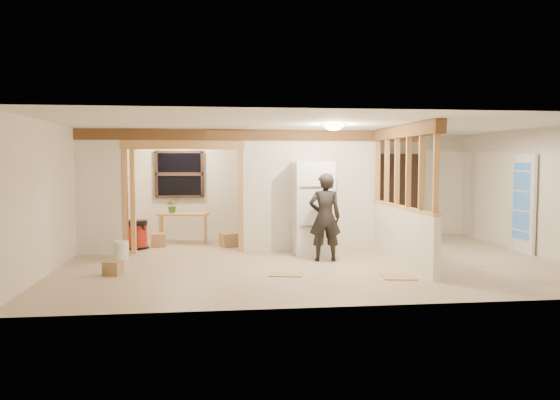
{
  "coord_description": "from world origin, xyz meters",
  "views": [
    {
      "loc": [
        -1.8,
        -9.93,
        1.84
      ],
      "look_at": [
        -0.54,
        0.4,
        1.11
      ],
      "focal_mm": 35.0,
      "sensor_mm": 36.0,
      "label": 1
    }
  ],
  "objects": [
    {
      "name": "wall_left",
      "position": [
        -4.5,
        0.0,
        1.25
      ],
      "size": [
        0.01,
        6.5,
        2.5
      ],
      "primitive_type": "cube",
      "color": "silver",
      "rests_on": "floor"
    },
    {
      "name": "header_beam_right",
      "position": [
        1.6,
        -0.4,
        2.38
      ],
      "size": [
        0.18,
        3.3,
        0.22
      ],
      "primitive_type": "cube",
      "color": "brown",
      "rests_on": "ceiling"
    },
    {
      "name": "ceiling",
      "position": [
        0.0,
        0.0,
        2.5
      ],
      "size": [
        9.0,
        6.5,
        0.01
      ],
      "primitive_type": "cube",
      "color": "white"
    },
    {
      "name": "doorway_frame",
      "position": [
        -2.4,
        1.2,
        1.1
      ],
      "size": [
        2.46,
        0.14,
        2.2
      ],
      "primitive_type": "cube",
      "color": "tan",
      "rests_on": "floor"
    },
    {
      "name": "wall_right",
      "position": [
        4.5,
        0.0,
        1.25
      ],
      "size": [
        0.01,
        6.5,
        2.5
      ],
      "primitive_type": "cube",
      "color": "silver",
      "rests_on": "floor"
    },
    {
      "name": "hanging_bulb",
      "position": [
        -2.0,
        1.6,
        2.18
      ],
      "size": [
        0.07,
        0.07,
        0.07
      ],
      "primitive_type": "ellipsoid",
      "color": "#FFD88C",
      "rests_on": "ceiling"
    },
    {
      "name": "bucket",
      "position": [
        -3.54,
        0.54,
        0.18
      ],
      "size": [
        0.3,
        0.3,
        0.35
      ],
      "primitive_type": "cylinder",
      "rotation": [
        0.0,
        0.0,
        -0.1
      ],
      "color": "white",
      "rests_on": "floor"
    },
    {
      "name": "stud_partition",
      "position": [
        1.6,
        -0.4,
        1.66
      ],
      "size": [
        0.14,
        3.2,
        1.32
      ],
      "primitive_type": "cube",
      "color": "tan",
      "rests_on": "pony_wall"
    },
    {
      "name": "wall_front",
      "position": [
        0.0,
        -3.25,
        1.25
      ],
      "size": [
        9.0,
        0.01,
        2.5
      ],
      "primitive_type": "cube",
      "color": "silver",
      "rests_on": "floor"
    },
    {
      "name": "ceiling_dome_util",
      "position": [
        -2.5,
        2.3,
        2.48
      ],
      "size": [
        0.32,
        0.32,
        0.14
      ],
      "primitive_type": "ellipsoid",
      "color": "#FFEABF",
      "rests_on": "ceiling"
    },
    {
      "name": "header_beam_back",
      "position": [
        -1.0,
        1.2,
        2.38
      ],
      "size": [
        7.0,
        0.18,
        0.22
      ],
      "primitive_type": "cube",
      "color": "brown",
      "rests_on": "ceiling"
    },
    {
      "name": "box_front",
      "position": [
        -3.44,
        -0.89,
        0.11
      ],
      "size": [
        0.34,
        0.31,
        0.22
      ],
      "primitive_type": "cube",
      "rotation": [
        0.0,
        0.0,
        -0.38
      ],
      "color": "#AC8053",
      "rests_on": "floor"
    },
    {
      "name": "wall_back",
      "position": [
        0.0,
        3.25,
        1.25
      ],
      "size": [
        9.0,
        0.01,
        2.5
      ],
      "primitive_type": "cube",
      "color": "silver",
      "rests_on": "floor"
    },
    {
      "name": "box_util_a",
      "position": [
        -1.49,
        1.88,
        0.14
      ],
      "size": [
        0.42,
        0.4,
        0.29
      ],
      "primitive_type": "cube",
      "rotation": [
        0.0,
        0.0,
        0.42
      ],
      "color": "#AC8053",
      "rests_on": "floor"
    },
    {
      "name": "shop_vac",
      "position": [
        -3.41,
        1.78,
        0.31
      ],
      "size": [
        0.51,
        0.51,
        0.62
      ],
      "primitive_type": "cylinder",
      "rotation": [
        0.0,
        0.0,
        -0.07
      ],
      "color": "#AB1F12",
      "rests_on": "floor"
    },
    {
      "name": "ceiling_dome_main",
      "position": [
        0.3,
        -0.5,
        2.48
      ],
      "size": [
        0.36,
        0.36,
        0.16
      ],
      "primitive_type": "ellipsoid",
      "color": "#FFEABF",
      "rests_on": "ceiling"
    },
    {
      "name": "floor_panel_near",
      "position": [
        1.12,
        -1.62,
        0.01
      ],
      "size": [
        0.58,
        0.58,
        0.02
      ],
      "primitive_type": "cube",
      "rotation": [
        0.0,
        0.0,
        -0.14
      ],
      "color": "tan",
      "rests_on": "floor"
    },
    {
      "name": "floor_panel_far",
      "position": [
        -0.62,
        -1.2,
        0.01
      ],
      "size": [
        0.63,
        0.55,
        0.02
      ],
      "primitive_type": "cube",
      "rotation": [
        0.0,
        0.0,
        -0.23
      ],
      "color": "tan",
      "rests_on": "floor"
    },
    {
      "name": "partition_center",
      "position": [
        0.2,
        1.2,
        1.25
      ],
      "size": [
        2.8,
        0.12,
        2.5
      ],
      "primitive_type": "cube",
      "color": "white",
      "rests_on": "floor"
    },
    {
      "name": "bookshelf",
      "position": [
        2.67,
        3.01,
        1.02
      ],
      "size": [
        1.02,
        0.34,
        2.03
      ],
      "primitive_type": "cube",
      "color": "black",
      "rests_on": "floor"
    },
    {
      "name": "potted_plant",
      "position": [
        -2.73,
        2.61,
        0.85
      ],
      "size": [
        0.37,
        0.34,
        0.33
      ],
      "primitive_type": "imported",
      "rotation": [
        0.0,
        0.0,
        0.37
      ],
      "color": "#437A32",
      "rests_on": "work_table"
    },
    {
      "name": "pony_wall",
      "position": [
        1.6,
        -0.4,
        0.5
      ],
      "size": [
        0.12,
        3.2,
        1.0
      ],
      "primitive_type": "cube",
      "color": "white",
      "rests_on": "floor"
    },
    {
      "name": "woman",
      "position": [
        0.24,
        -0.07,
        0.82
      ],
      "size": [
        0.62,
        0.42,
        1.63
      ],
      "primitive_type": "imported",
      "rotation": [
        0.0,
        0.0,
        3.08
      ],
      "color": "black",
      "rests_on": "floor"
    },
    {
      "name": "refrigerator",
      "position": [
        0.17,
        0.77,
        0.92
      ],
      "size": [
        0.76,
        0.74,
        1.84
      ],
      "primitive_type": "cube",
      "color": "white",
      "rests_on": "floor"
    },
    {
      "name": "box_util_b",
      "position": [
        -3.0,
        2.06,
        0.14
      ],
      "size": [
        0.34,
        0.34,
        0.29
      ],
      "primitive_type": "cube",
      "rotation": [
        0.0,
        0.0,
        0.11
      ],
      "color": "#AC8053",
      "rests_on": "floor"
    },
    {
      "name": "floor",
      "position": [
        0.0,
        0.0,
        -0.01
      ],
      "size": [
        9.0,
        6.5,
        0.01
      ],
      "primitive_type": "cube",
      "color": "#BEA98D",
      "rests_on": "ground"
    },
    {
      "name": "window_back",
      "position": [
        -2.6,
        3.17,
        1.55
      ],
      "size": [
        1.12,
        0.1,
        1.1
      ],
      "primitive_type": "cube",
      "color": "black",
      "rests_on": "wall_back"
    },
    {
      "name": "french_door",
      "position": [
        4.42,
        0.4,
        1.0
      ],
      "size": [
        0.12,
        0.86,
        2.0
      ],
      "primitive_type": "cube",
      "color": "white",
      "rests_on": "floor"
    },
    {
      "name": "work_table",
      "position": [
        -2.49,
        2.52,
        0.34
      ],
      "size": [
        1.17,
        0.76,
        0.68
      ],
      "primitive_type": "cube",
      "rotation": [
        0.0,
        0.0,
        -0.21
      ],
      "color": "tan",
      "rests_on": "floor"
    },
    {
      "name": "partition_left_stub",
      "position": [
        -4.05,
        1.2,
        1.25
      ],
      "size": [
        0.9,
        0.12,
        2.5
      ],
      "primitive_type": "cube",
      "color": "white",
      "rests_on": "floor"
    }
  ]
}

